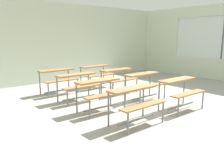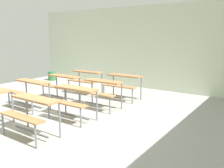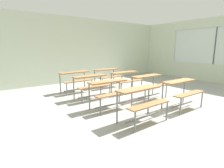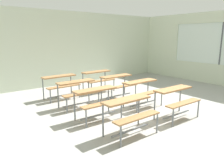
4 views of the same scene
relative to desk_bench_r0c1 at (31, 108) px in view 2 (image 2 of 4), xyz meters
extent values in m
cube|color=#9E9E99|center=(-0.43, 0.77, -0.59)|extent=(10.00, 9.00, 0.05)
cube|color=beige|center=(-0.43, 5.27, 0.94)|extent=(10.00, 0.12, 3.00)
cylinder|color=slate|center=(-1.03, 0.27, -0.20)|extent=(0.04, 0.04, 0.72)
cube|color=#A87547|center=(0.00, 0.11, 0.16)|extent=(1.10, 0.33, 0.04)
cube|color=#A87547|center=(0.00, -0.21, -0.12)|extent=(1.10, 0.23, 0.03)
cylinder|color=slate|center=(-0.50, 0.25, -0.20)|extent=(0.04, 0.04, 0.72)
cylinder|color=slate|center=(0.50, 0.24, -0.20)|extent=(0.04, 0.04, 0.72)
cylinder|color=slate|center=(-0.50, -0.30, -0.34)|extent=(0.04, 0.04, 0.44)
cylinder|color=slate|center=(0.50, -0.31, -0.34)|extent=(0.04, 0.04, 0.44)
cube|color=slate|center=(0.00, -0.03, -0.46)|extent=(1.00, 0.04, 0.03)
cube|color=#A87547|center=(-1.57, 1.23, 0.16)|extent=(1.10, 0.34, 0.04)
cube|color=#A87547|center=(-1.58, 0.91, -0.12)|extent=(1.10, 0.24, 0.03)
cylinder|color=slate|center=(-2.07, 1.38, -0.20)|extent=(0.04, 0.04, 0.72)
cylinder|color=slate|center=(-1.07, 1.36, -0.20)|extent=(0.04, 0.04, 0.72)
cylinder|color=slate|center=(-2.08, 0.83, -0.34)|extent=(0.04, 0.04, 0.44)
cylinder|color=slate|center=(-1.08, 0.81, -0.34)|extent=(0.04, 0.04, 0.44)
cube|color=slate|center=(-1.57, 1.09, -0.46)|extent=(1.00, 0.05, 0.03)
cube|color=#A87547|center=(-0.02, 1.26, 0.16)|extent=(1.10, 0.33, 0.04)
cube|color=#A87547|center=(-0.02, 0.94, -0.12)|extent=(1.10, 0.23, 0.03)
cylinder|color=slate|center=(-0.52, 1.39, -0.20)|extent=(0.04, 0.04, 0.72)
cylinder|color=slate|center=(0.48, 1.40, -0.20)|extent=(0.04, 0.04, 0.72)
cylinder|color=slate|center=(-0.52, 0.84, -0.34)|extent=(0.04, 0.04, 0.44)
cylinder|color=slate|center=(0.48, 0.85, -0.34)|extent=(0.04, 0.04, 0.44)
cube|color=slate|center=(-0.02, 1.12, -0.46)|extent=(1.00, 0.04, 0.03)
cube|color=#A87547|center=(-1.51, 2.33, 0.16)|extent=(1.10, 0.33, 0.04)
cube|color=#A87547|center=(-1.51, 2.01, -0.12)|extent=(1.10, 0.23, 0.03)
cylinder|color=slate|center=(-2.01, 2.48, -0.20)|extent=(0.04, 0.04, 0.72)
cylinder|color=slate|center=(-1.01, 2.47, -0.20)|extent=(0.04, 0.04, 0.72)
cylinder|color=slate|center=(-2.01, 1.93, -0.34)|extent=(0.04, 0.04, 0.44)
cylinder|color=slate|center=(-1.01, 1.92, -0.34)|extent=(0.04, 0.04, 0.44)
cube|color=slate|center=(-1.51, 2.19, -0.46)|extent=(1.00, 0.04, 0.03)
cube|color=#A87547|center=(-0.04, 2.34, 0.16)|extent=(1.10, 0.33, 0.04)
cube|color=#A87547|center=(-0.04, 2.02, -0.12)|extent=(1.10, 0.23, 0.03)
cylinder|color=slate|center=(-0.54, 2.47, -0.20)|extent=(0.04, 0.04, 0.72)
cylinder|color=slate|center=(0.46, 2.48, -0.20)|extent=(0.04, 0.04, 0.72)
cylinder|color=slate|center=(-0.53, 1.92, -0.34)|extent=(0.04, 0.04, 0.44)
cylinder|color=slate|center=(0.47, 1.93, -0.34)|extent=(0.04, 0.04, 0.44)
cube|color=slate|center=(-0.04, 2.20, -0.46)|extent=(1.00, 0.04, 0.03)
cube|color=#A87547|center=(-1.53, 3.45, 0.16)|extent=(1.11, 0.36, 0.04)
cube|color=#A87547|center=(-1.52, 3.13, -0.12)|extent=(1.11, 0.26, 0.03)
cylinder|color=slate|center=(-2.04, 3.57, -0.20)|extent=(0.04, 0.04, 0.72)
cylinder|color=slate|center=(-1.04, 3.61, -0.20)|extent=(0.04, 0.04, 0.72)
cylinder|color=slate|center=(-2.02, 3.02, -0.34)|extent=(0.04, 0.04, 0.44)
cylinder|color=slate|center=(-1.02, 3.06, -0.34)|extent=(0.04, 0.04, 0.44)
cube|color=slate|center=(-1.53, 3.31, -0.46)|extent=(1.00, 0.06, 0.03)
cube|color=#A87547|center=(-0.06, 3.47, 0.16)|extent=(1.11, 0.35, 0.04)
cube|color=#A87547|center=(-0.05, 3.15, -0.12)|extent=(1.11, 0.25, 0.03)
cylinder|color=slate|center=(-0.57, 3.60, -0.20)|extent=(0.04, 0.04, 0.72)
cylinder|color=slate|center=(0.43, 3.63, -0.20)|extent=(0.04, 0.04, 0.72)
cylinder|color=slate|center=(-0.55, 3.05, -0.34)|extent=(0.04, 0.04, 0.44)
cylinder|color=slate|center=(0.45, 3.08, -0.34)|extent=(0.04, 0.04, 0.44)
cube|color=slate|center=(-0.06, 3.33, -0.46)|extent=(1.00, 0.06, 0.03)
cylinder|color=#2D6B38|center=(-4.41, 4.40, -0.38)|extent=(0.36, 0.36, 0.37)
camera|label=1|loc=(-4.72, -3.13, 1.19)|focal=37.21mm
camera|label=2|loc=(3.74, -2.71, 1.32)|focal=38.40mm
camera|label=3|loc=(-4.23, -2.53, 1.04)|focal=28.00mm
camera|label=4|loc=(-4.31, -3.03, 1.43)|focal=34.25mm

